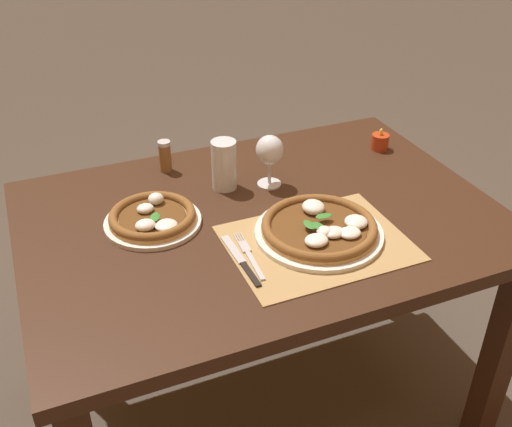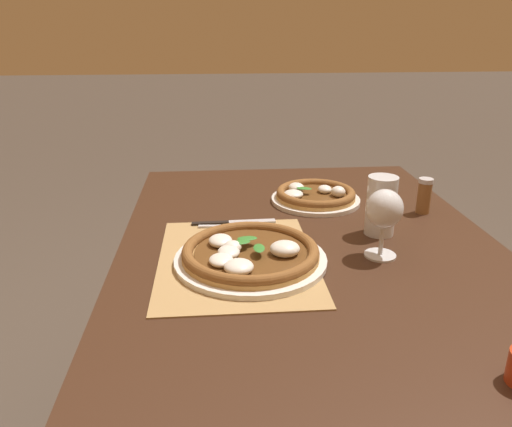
% 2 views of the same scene
% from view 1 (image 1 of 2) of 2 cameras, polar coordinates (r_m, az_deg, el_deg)
% --- Properties ---
extents(ground_plane, '(24.00, 24.00, 0.00)m').
position_cam_1_polar(ground_plane, '(2.10, 0.44, -17.35)').
color(ground_plane, '#473D33').
extents(dining_table, '(1.26, 0.89, 0.74)m').
position_cam_1_polar(dining_table, '(1.67, 0.52, -3.18)').
color(dining_table, '#382114').
rests_on(dining_table, ground).
extents(paper_placemat, '(0.44, 0.34, 0.00)m').
position_cam_1_polar(paper_placemat, '(1.50, 5.86, -2.80)').
color(paper_placemat, '#A88451').
rests_on(paper_placemat, dining_table).
extents(pizza_near, '(0.33, 0.33, 0.05)m').
position_cam_1_polar(pizza_near, '(1.52, 6.13, -1.40)').
color(pizza_near, silver).
rests_on(pizza_near, paper_placemat).
extents(pizza_far, '(0.25, 0.25, 0.05)m').
position_cam_1_polar(pizza_far, '(1.58, -9.82, -0.39)').
color(pizza_far, silver).
rests_on(pizza_far, dining_table).
extents(wine_glass, '(0.08, 0.08, 0.16)m').
position_cam_1_polar(wine_glass, '(1.70, 1.31, 5.87)').
color(wine_glass, silver).
rests_on(wine_glass, dining_table).
extents(pint_glass, '(0.07, 0.07, 0.15)m').
position_cam_1_polar(pint_glass, '(1.70, -3.06, 4.57)').
color(pint_glass, silver).
rests_on(pint_glass, dining_table).
extents(fork, '(0.03, 0.20, 0.00)m').
position_cam_1_polar(fork, '(1.45, -0.66, -3.96)').
color(fork, '#B7B7BC').
rests_on(fork, paper_placemat).
extents(knife, '(0.02, 0.22, 0.01)m').
position_cam_1_polar(knife, '(1.43, -1.48, -4.45)').
color(knife, black).
rests_on(knife, paper_placemat).
extents(votive_candle, '(0.06, 0.06, 0.07)m').
position_cam_1_polar(votive_candle, '(1.98, 11.72, 6.66)').
color(votive_candle, '#B23819').
rests_on(votive_candle, dining_table).
extents(pepper_shaker, '(0.04, 0.04, 0.10)m').
position_cam_1_polar(pepper_shaker, '(1.82, -8.65, 5.45)').
color(pepper_shaker, brown).
rests_on(pepper_shaker, dining_table).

